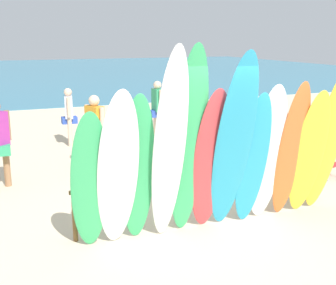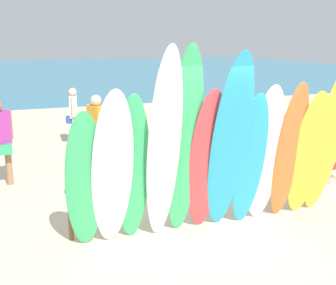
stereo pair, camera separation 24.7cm
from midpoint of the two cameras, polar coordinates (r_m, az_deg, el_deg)
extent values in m
plane|color=beige|center=(20.32, -13.50, 5.16)|extent=(60.00, 60.00, 0.00)
cube|color=teal|center=(38.53, -17.70, 8.77)|extent=(60.00, 40.00, 0.02)
cylinder|color=brown|center=(6.47, -13.21, -9.47)|extent=(0.07, 0.07, 0.74)
cylinder|color=brown|center=(8.13, 17.46, -4.91)|extent=(0.07, 0.07, 0.74)
cylinder|color=brown|center=(6.92, 4.04, -4.30)|extent=(4.31, 0.06, 0.06)
ellipsoid|color=#38B266|center=(5.90, -11.35, -5.15)|extent=(0.54, 0.51, 1.99)
ellipsoid|color=white|center=(5.86, -7.75, -3.72)|extent=(0.60, 0.64, 2.27)
ellipsoid|color=#38B266|center=(6.03, -5.17, -3.58)|extent=(0.52, 0.55, 2.18)
ellipsoid|color=white|center=(5.86, -1.03, -0.82)|extent=(0.50, 0.82, 2.81)
ellipsoid|color=#38B266|center=(6.13, 1.61, -0.16)|extent=(0.53, 0.63, 2.81)
ellipsoid|color=#D13D42|center=(6.37, 4.47, -2.48)|extent=(0.58, 0.62, 2.21)
ellipsoid|color=#289EC6|center=(6.31, 7.47, -0.29)|extent=(0.62, 0.88, 2.73)
ellipsoid|color=#289EC6|center=(6.68, 10.02, -2.28)|extent=(0.51, 0.51, 2.12)
ellipsoid|color=white|center=(6.88, 11.91, -1.49)|extent=(0.60, 0.52, 2.21)
ellipsoid|color=orange|center=(7.08, 14.81, -1.08)|extent=(0.50, 0.55, 2.25)
ellipsoid|color=yellow|center=(7.29, 17.05, -1.40)|extent=(0.61, 0.61, 2.11)
ellipsoid|color=yellow|center=(7.46, 19.35, 0.19)|extent=(0.57, 0.67, 2.47)
cylinder|color=beige|center=(12.69, -2.20, 2.44)|extent=(0.12, 0.12, 0.81)
cylinder|color=beige|center=(12.39, -1.65, 2.16)|extent=(0.12, 0.12, 0.81)
cube|color=#2D4CB2|center=(12.48, -1.95, 3.83)|extent=(0.43, 0.27, 0.19)
cube|color=#33A36B|center=(12.42, -1.96, 5.56)|extent=(0.23, 0.42, 0.63)
sphere|color=beige|center=(12.37, -1.98, 7.53)|extent=(0.23, 0.23, 0.23)
cylinder|color=beige|center=(12.66, -2.40, 5.87)|extent=(0.10, 0.10, 0.56)
cylinder|color=beige|center=(12.17, -1.51, 5.56)|extent=(0.10, 0.10, 0.56)
cylinder|color=beige|center=(12.28, -13.27, 1.56)|extent=(0.11, 0.11, 0.75)
cylinder|color=beige|center=(11.98, -13.26, 1.26)|extent=(0.11, 0.11, 0.75)
cube|color=#2D4CB2|center=(12.07, -13.34, 2.87)|extent=(0.40, 0.25, 0.18)
cube|color=silver|center=(12.01, -13.44, 4.53)|extent=(0.26, 0.41, 0.59)
sphere|color=beige|center=(11.95, -13.54, 6.42)|extent=(0.21, 0.21, 0.21)
cylinder|color=beige|center=(12.25, -13.45, 4.86)|extent=(0.09, 0.09, 0.52)
cylinder|color=beige|center=(11.76, -13.44, 4.50)|extent=(0.09, 0.09, 0.52)
cylinder|color=#9E704C|center=(9.15, -21.06, -2.83)|extent=(0.13, 0.13, 0.84)
cylinder|color=#9E704C|center=(9.04, -20.98, 2.10)|extent=(0.10, 0.10, 0.58)
cylinder|color=beige|center=(9.43, -9.52, -1.68)|extent=(0.12, 0.12, 0.82)
cylinder|color=beige|center=(9.70, -10.68, -1.30)|extent=(0.12, 0.12, 0.82)
cube|color=orange|center=(9.48, -10.19, 0.52)|extent=(0.44, 0.27, 0.20)
cube|color=orange|center=(9.40, -10.29, 2.80)|extent=(0.37, 0.47, 0.64)
sphere|color=beige|center=(9.33, -10.40, 5.42)|extent=(0.23, 0.23, 0.23)
cylinder|color=beige|center=(9.18, -9.33, 2.80)|extent=(0.10, 0.10, 0.57)
cylinder|color=beige|center=(9.61, -11.22, 3.21)|extent=(0.10, 0.10, 0.57)
cylinder|color=#B7B7BC|center=(10.56, 16.87, -1.93)|extent=(0.02, 0.02, 0.28)
cylinder|color=#B7B7BC|center=(10.84, 18.53, -1.65)|extent=(0.02, 0.02, 0.28)
cylinder|color=#B7B7BC|center=(10.84, 15.55, -1.45)|extent=(0.02, 0.02, 0.28)
cylinder|color=#B7B7BC|center=(11.11, 17.19, -1.20)|extent=(0.02, 0.02, 0.28)
cube|color=#2D9370|center=(10.80, 17.09, -0.76)|extent=(0.53, 0.48, 0.03)
cube|color=#2D9370|center=(11.01, 15.92, 0.93)|extent=(0.52, 0.34, 0.49)
cylinder|color=#B7B7BC|center=(9.40, 19.51, -4.05)|extent=(0.02, 0.02, 0.28)
cylinder|color=#B7B7BC|center=(9.59, 17.59, -3.55)|extent=(0.02, 0.02, 0.28)
cylinder|color=#B7B7BC|center=(9.93, 18.93, -3.07)|extent=(0.02, 0.02, 0.28)
cube|color=red|center=(9.62, 19.28, -2.66)|extent=(0.61, 0.58, 0.03)
cube|color=red|center=(9.72, 17.81, -0.73)|extent=(0.54, 0.36, 0.53)
camera|label=1|loc=(0.12, -90.85, -0.21)|focal=46.62mm
camera|label=2|loc=(0.12, 89.15, 0.21)|focal=46.62mm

